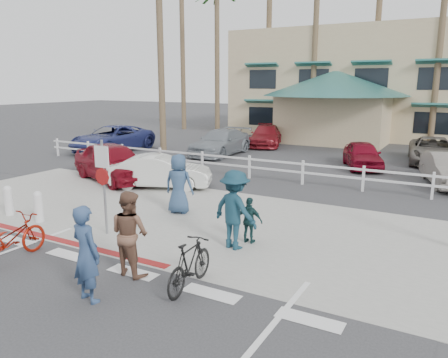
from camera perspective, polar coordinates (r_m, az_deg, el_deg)
The scene contains 33 objects.
ground at distance 9.56m, azimuth -14.21°, elevation -13.12°, with size 140.00×140.00×0.00m, color #333335.
bike_path at distance 8.41m, azimuth -24.02°, elevation -17.61°, with size 12.00×16.00×0.01m, color #333335.
sidewalk_plaza at distance 12.92m, azimuth -0.39°, elevation -5.83°, with size 22.00×7.00×0.01m, color gray.
cross_street at distance 16.38m, azimuth 6.54°, elevation -1.95°, with size 40.00×5.00×0.01m, color #333335.
parking_lot at distance 25.24m, azimuth 14.95°, elevation 2.81°, with size 50.00×16.00×0.01m, color #333335.
curb_red at distance 12.37m, azimuth -20.62°, elevation -7.51°, with size 7.00×0.25×0.02m, color maroon.
rail_fence at distance 17.93m, azimuth 10.54°, elevation 0.80°, with size 29.40×0.16×1.00m, color silver, non-canonical shape.
building at distance 37.42m, azimuth 23.70°, elevation 13.92°, with size 28.00×16.00×11.30m, color #CFB88D, non-canonical shape.
sign_post at distance 12.12m, azimuth -15.41°, elevation -0.45°, with size 0.50×0.10×2.90m, color gray, non-canonical shape.
bollard_0 at distance 14.06m, azimuth -23.06°, elevation -3.34°, with size 0.26×0.26×0.95m, color silver, non-canonical shape.
bollard_1 at distance 15.17m, azimuth -26.32°, elevation -2.54°, with size 0.26×0.26×0.95m, color silver, non-canonical shape.
palm_0 at distance 39.16m, azimuth -5.46°, elevation 17.48°, with size 4.00×4.00×15.00m, color #1F511F, non-canonical shape.
palm_1 at distance 36.10m, azimuth -0.91°, elevation 16.37°, with size 4.00×4.00×13.00m, color #1F511F, non-canonical shape.
palm_2 at distance 35.32m, azimuth 5.89°, elevation 18.84°, with size 4.00×4.00×16.00m, color #1F511F, non-canonical shape.
palm_3 at distance 32.88m, azimuth 11.83°, elevation 17.37°, with size 4.00×4.00×14.00m, color #1F511F, non-canonical shape.
palm_4 at distance 32.91m, azimuth 19.41°, elevation 17.82°, with size 4.00×4.00×15.00m, color #1F511F, non-canonical shape.
palm_5 at distance 31.32m, azimuth 26.41°, elevation 15.71°, with size 4.00×4.00×13.00m, color #1F511F, non-canonical shape.
palm_10 at distance 26.64m, azimuth -8.30°, elevation 16.54°, with size 4.00×4.00×12.00m, color #1F511F, non-canonical shape.
bike_red at distance 11.31m, azimuth -26.24°, elevation -7.11°, with size 0.70×2.00×1.05m, color maroon.
rider_red at distance 8.65m, azimuth -17.55°, elevation -9.31°, with size 0.69×0.45×1.89m, color navy.
bike_black at distance 8.92m, azimuth -4.49°, elevation -11.07°, with size 0.48×1.71×1.03m, color black.
rider_black at distance 9.60m, azimuth -12.21°, elevation -6.92°, with size 0.90×0.70×1.85m, color brown.
pedestrian_a at distance 10.79m, azimuth 1.43°, elevation -4.04°, with size 1.29×0.74×2.00m, color #143646.
pedestrian_child at distance 11.26m, azimuth 3.36°, elevation -5.44°, with size 0.71×0.30×1.22m, color #153536.
pedestrian_b at distance 13.81m, azimuth -5.92°, elevation -0.63°, with size 0.93×0.60×1.90m, color navy.
car_white_sedan at distance 17.31m, azimuth -8.28°, elevation 0.97°, with size 1.37×3.93×1.30m, color silver.
car_red_compact at distance 18.95m, azimuth -14.25°, elevation 2.19°, with size 1.89×4.70×1.60m, color maroon.
lot_car_0 at distance 27.18m, azimuth -14.37°, elevation 5.14°, with size 2.55×5.52×1.53m, color navy.
lot_car_1 at distance 25.01m, azimuth -0.47°, elevation 4.81°, with size 2.01×4.95×1.44m, color gray.
lot_car_2 at distance 22.18m, azimuth 17.64°, elevation 3.03°, with size 1.52×3.77×1.29m, color maroon.
lot_car_3 at distance 19.66m, azimuth 27.25°, elevation 1.10°, with size 1.39×3.99×1.31m, color slate.
lot_car_4 at distance 28.73m, azimuth 5.51°, elevation 5.65°, with size 1.86×4.58×1.33m, color maroon.
lot_car_5 at distance 24.72m, azimuth 25.61°, elevation 3.36°, with size 2.21×4.79×1.33m, color #655F58.
Camera 1 is at (6.07, -6.16, 4.07)m, focal length 35.00 mm.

